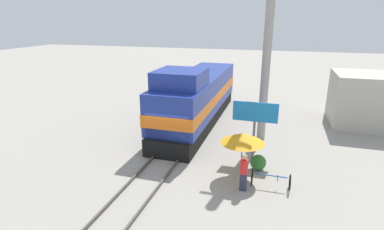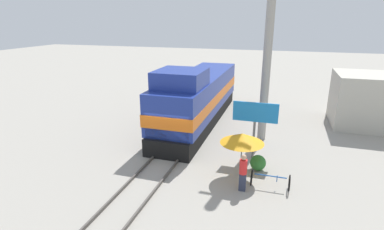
# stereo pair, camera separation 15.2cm
# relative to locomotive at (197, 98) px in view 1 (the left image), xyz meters

# --- Properties ---
(ground_plane) EXTENTS (120.00, 120.00, 0.00)m
(ground_plane) POSITION_rel_locomotive_xyz_m (0.00, -4.94, -1.90)
(ground_plane) COLOR gray
(rail_near) EXTENTS (0.08, 32.59, 0.15)m
(rail_near) POSITION_rel_locomotive_xyz_m (-0.72, -4.94, -1.83)
(rail_near) COLOR #4C4742
(rail_near) RESTS_ON ground_plane
(rail_far) EXTENTS (0.08, 32.59, 0.15)m
(rail_far) POSITION_rel_locomotive_xyz_m (0.72, -4.94, -1.83)
(rail_far) COLOR #4C4742
(rail_far) RESTS_ON ground_plane
(locomotive) EXTENTS (2.98, 13.21, 4.48)m
(locomotive) POSITION_rel_locomotive_xyz_m (0.00, 0.00, 0.00)
(locomotive) COLOR black
(locomotive) RESTS_ON ground_plane
(utility_pole) EXTENTS (1.80, 0.50, 11.48)m
(utility_pole) POSITION_rel_locomotive_xyz_m (4.68, -1.58, 3.88)
(utility_pole) COLOR #9E998E
(utility_pole) RESTS_ON ground_plane
(vendor_umbrella) EXTENTS (2.07, 2.07, 2.20)m
(vendor_umbrella) POSITION_rel_locomotive_xyz_m (4.11, -6.69, 0.07)
(vendor_umbrella) COLOR #4C4C4C
(vendor_umbrella) RESTS_ON ground_plane
(billboard_sign) EXTENTS (2.36, 0.12, 3.15)m
(billboard_sign) POSITION_rel_locomotive_xyz_m (4.46, -4.49, 0.51)
(billboard_sign) COLOR #595959
(billboard_sign) RESTS_ON ground_plane
(shrub_cluster) EXTENTS (0.79, 0.79, 0.79)m
(shrub_cluster) POSITION_rel_locomotive_xyz_m (4.86, -5.83, -1.51)
(shrub_cluster) COLOR #2D722D
(shrub_cluster) RESTS_ON ground_plane
(person_bystander) EXTENTS (0.34, 0.34, 1.74)m
(person_bystander) POSITION_rel_locomotive_xyz_m (4.38, -7.97, -0.95)
(person_bystander) COLOR #2D3347
(person_bystander) RESTS_ON ground_plane
(bicycle) EXTENTS (1.71, 0.76, 0.74)m
(bicycle) POSITION_rel_locomotive_xyz_m (5.55, -7.37, -1.52)
(bicycle) COLOR black
(bicycle) RESTS_ON ground_plane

